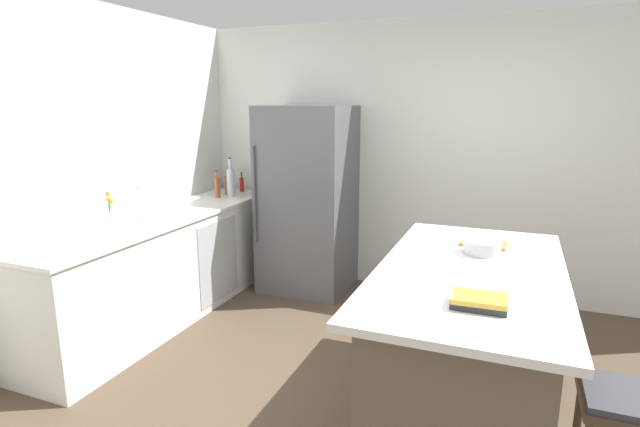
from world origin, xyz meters
The scene contains 17 objects.
ground_plane centered at (0.00, 0.00, 0.00)m, with size 7.20×7.20×0.00m, color #4C3D2D.
wall_rear centered at (0.00, 2.25, 1.30)m, with size 6.00×0.10×2.60m, color silver.
wall_left centered at (-2.45, 0.00, 1.30)m, with size 0.10×6.00×2.60m, color silver.
counter_run_left centered at (-2.08, 0.74, 0.45)m, with size 0.67×2.74×0.90m.
kitchen_island centered at (0.49, 0.20, 0.47)m, with size 0.99×1.91×0.93m.
refrigerator centered at (-1.20, 1.83, 0.90)m, with size 0.83×0.77×1.81m.
bar_stool centered at (1.19, -0.38, 0.54)m, with size 0.36×0.36×0.66m.
sink_faucet centered at (-2.13, 0.56, 1.06)m, with size 0.15×0.05×0.30m.
flower_vase centered at (-2.03, 0.13, 0.99)m, with size 0.08×0.08×0.31m.
hot_sauce_bottle centered at (-2.04, 2.00, 0.98)m, with size 0.05×0.05×0.21m.
syrup_bottle centered at (-2.15, 1.90, 0.99)m, with size 0.06×0.06×0.22m.
whiskey_bottle centered at (-2.08, 1.80, 1.00)m, with size 0.08×0.08×0.25m.
soda_bottle centered at (-1.99, 1.71, 1.05)m, with size 0.08×0.08×0.40m.
vinegar_bottle centered at (-2.09, 1.62, 1.01)m, with size 0.06×0.06×0.28m.
cookbook_stack centered at (0.58, -0.34, 0.96)m, with size 0.25×0.18×0.06m.
mixing_bowl centered at (0.53, 0.51, 0.97)m, with size 0.22×0.22×0.08m.
cutting_board centered at (0.53, 0.72, 0.94)m, with size 0.30×0.22×0.02m.
Camera 1 is at (0.68, -2.54, 1.83)m, focal length 27.67 mm.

